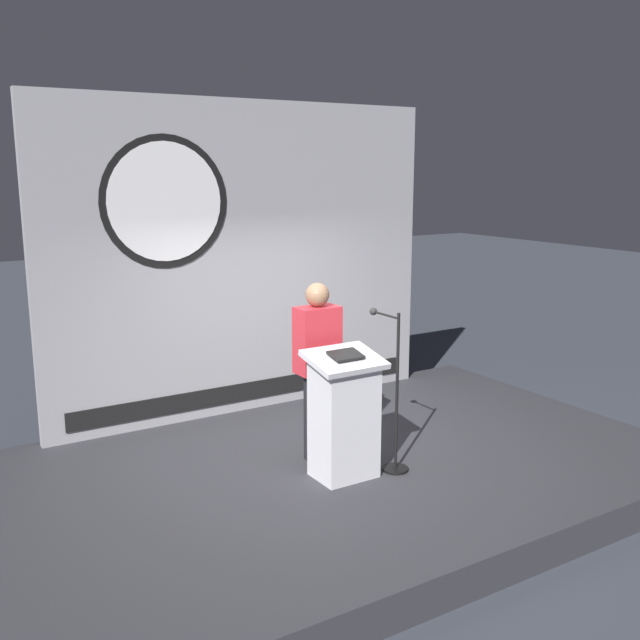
% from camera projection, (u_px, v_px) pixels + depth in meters
% --- Properties ---
extents(ground_plane, '(40.00, 40.00, 0.00)m').
position_uv_depth(ground_plane, '(338.00, 491.00, 6.87)').
color(ground_plane, '#383D47').
extents(stage_platform, '(6.40, 4.00, 0.30)m').
position_uv_depth(stage_platform, '(338.00, 476.00, 6.84)').
color(stage_platform, '#333338').
rests_on(stage_platform, ground).
extents(banner_display, '(4.57, 0.12, 3.41)m').
position_uv_depth(banner_display, '(244.00, 259.00, 7.98)').
color(banner_display, '#9E9EA3').
rests_on(banner_display, stage_platform).
extents(podium, '(0.64, 0.50, 1.15)m').
position_uv_depth(podium, '(344.00, 416.00, 6.39)').
color(podium, silver).
rests_on(podium, stage_platform).
extents(speaker_person, '(0.40, 0.26, 1.68)m').
position_uv_depth(speaker_person, '(317.00, 370.00, 6.74)').
color(speaker_person, black).
rests_on(speaker_person, stage_platform).
extents(microphone_stand, '(0.24, 0.53, 1.46)m').
position_uv_depth(microphone_stand, '(393.00, 415.00, 6.56)').
color(microphone_stand, black).
rests_on(microphone_stand, stage_platform).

